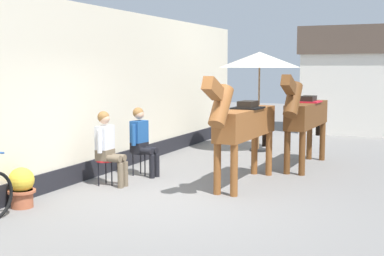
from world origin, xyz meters
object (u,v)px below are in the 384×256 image
at_px(seated_visitor_far, 142,138).
at_px(flower_planter_near, 22,187).
at_px(cafe_parasol, 260,60).
at_px(saddled_horse_far, 305,115).
at_px(saddled_horse_near, 243,124).
at_px(seated_visitor_near, 108,144).

height_order(seated_visitor_far, flower_planter_near, seated_visitor_far).
bearing_deg(flower_planter_near, seated_visitor_far, 79.84).
bearing_deg(cafe_parasol, saddled_horse_far, -48.17).
xyz_separation_m(flower_planter_near, cafe_parasol, (1.75, 6.88, 2.03)).
distance_m(saddled_horse_far, flower_planter_near, 6.16).
bearing_deg(saddled_horse_far, seated_visitor_far, -141.91).
bearing_deg(saddled_horse_far, saddled_horse_near, -106.94).
height_order(saddled_horse_near, saddled_horse_far, same).
bearing_deg(seated_visitor_near, seated_visitor_far, 82.74).
distance_m(saddled_horse_near, saddled_horse_far, 2.31).
xyz_separation_m(seated_visitor_far, flower_planter_near, (-0.52, -2.89, -0.44)).
bearing_deg(seated_visitor_far, cafe_parasol, 72.88).
distance_m(seated_visitor_near, saddled_horse_far, 4.40).
xyz_separation_m(seated_visitor_far, saddled_horse_near, (2.15, 0.00, 0.38)).
distance_m(flower_planter_near, cafe_parasol, 7.39).
height_order(saddled_horse_near, cafe_parasol, cafe_parasol).
xyz_separation_m(seated_visitor_near, cafe_parasol, (1.36, 5.02, 1.59)).
relative_size(saddled_horse_near, saddled_horse_far, 1.00).
relative_size(saddled_horse_near, cafe_parasol, 1.16).
bearing_deg(seated_visitor_far, seated_visitor_near, -97.26).
height_order(flower_planter_near, cafe_parasol, cafe_parasol).
relative_size(seated_visitor_far, cafe_parasol, 0.54).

